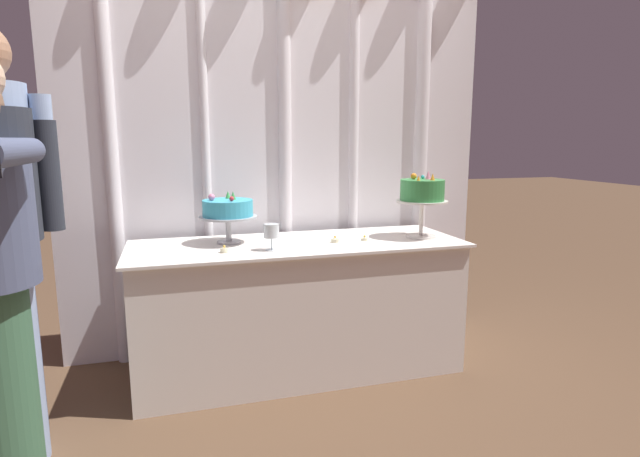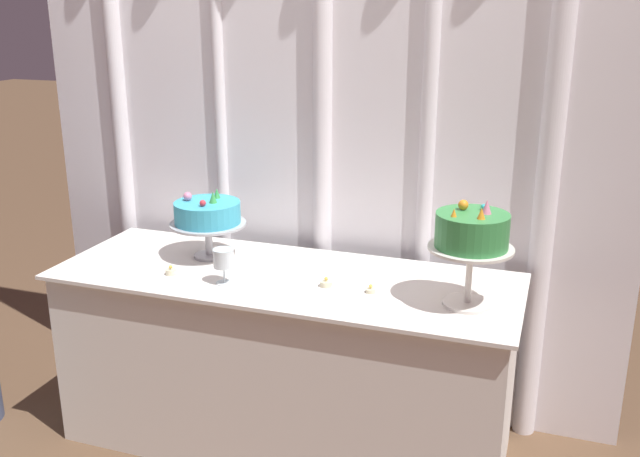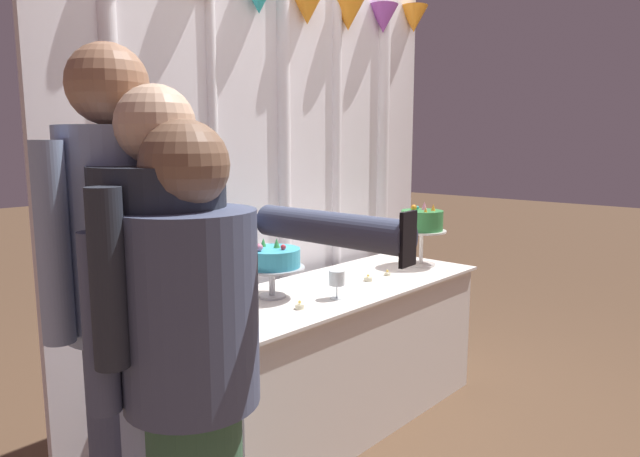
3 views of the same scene
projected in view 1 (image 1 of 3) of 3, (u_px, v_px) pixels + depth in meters
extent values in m
plane|color=brown|center=(304.00, 376.00, 2.80)|extent=(24.00, 24.00, 0.00)
cube|color=white|center=(281.00, 140.00, 3.07)|extent=(2.61, 0.04, 2.59)
cylinder|color=white|center=(110.00, 140.00, 2.78)|extent=(0.08, 0.08, 2.59)
cylinder|color=white|center=(205.00, 140.00, 2.92)|extent=(0.05, 0.05, 2.59)
cylinder|color=white|center=(285.00, 140.00, 3.05)|extent=(0.08, 0.08, 2.59)
cylinder|color=white|center=(353.00, 140.00, 3.17)|extent=(0.06, 0.06, 2.59)
cylinder|color=white|center=(421.00, 140.00, 3.30)|extent=(0.09, 0.09, 2.59)
cube|color=white|center=(299.00, 308.00, 2.83)|extent=(1.76, 0.61, 0.73)
cube|color=white|center=(298.00, 244.00, 2.76)|extent=(1.81, 0.66, 0.01)
cylinder|color=#B2B2B7|center=(229.00, 242.00, 2.74)|extent=(0.13, 0.13, 0.01)
cylinder|color=#B2B2B7|center=(228.00, 229.00, 2.73)|extent=(0.03, 0.03, 0.13)
cylinder|color=#B2B2B7|center=(228.00, 217.00, 2.72)|extent=(0.31, 0.31, 0.01)
cylinder|color=#3DB2D1|center=(228.00, 208.00, 2.71)|extent=(0.27, 0.27, 0.09)
cone|color=green|center=(233.00, 195.00, 2.70)|extent=(0.03, 0.03, 0.05)
cone|color=green|center=(228.00, 195.00, 2.77)|extent=(0.03, 0.03, 0.04)
sphere|color=pink|center=(212.00, 197.00, 2.67)|extent=(0.04, 0.04, 0.04)
sphere|color=#DB333D|center=(232.00, 199.00, 2.64)|extent=(0.03, 0.03, 0.03)
cylinder|color=silver|center=(421.00, 236.00, 2.90)|extent=(0.17, 0.17, 0.01)
cylinder|color=silver|center=(421.00, 219.00, 2.88)|extent=(0.02, 0.02, 0.19)
cylinder|color=silver|center=(422.00, 201.00, 2.87)|extent=(0.29, 0.29, 0.01)
cylinder|color=#388E47|center=(422.00, 190.00, 2.86)|extent=(0.25, 0.25, 0.12)
cone|color=pink|center=(428.00, 175.00, 2.86)|extent=(0.03, 0.03, 0.05)
sphere|color=#2DB2B7|center=(423.00, 177.00, 2.90)|extent=(0.02, 0.02, 0.02)
sphere|color=orange|center=(414.00, 176.00, 2.86)|extent=(0.04, 0.04, 0.04)
cone|color=orange|center=(418.00, 178.00, 2.77)|extent=(0.02, 0.02, 0.03)
cone|color=orange|center=(433.00, 177.00, 2.80)|extent=(0.03, 0.03, 0.04)
cylinder|color=silver|center=(272.00, 250.00, 2.56)|extent=(0.06, 0.06, 0.00)
cylinder|color=silver|center=(272.00, 244.00, 2.56)|extent=(0.01, 0.01, 0.06)
cylinder|color=silver|center=(271.00, 231.00, 2.55)|extent=(0.08, 0.08, 0.07)
cylinder|color=beige|center=(224.00, 250.00, 2.51)|extent=(0.04, 0.04, 0.02)
sphere|color=#F9CC4C|center=(224.00, 246.00, 2.51)|extent=(0.01, 0.01, 0.01)
cylinder|color=beige|center=(335.00, 241.00, 2.76)|extent=(0.05, 0.05, 0.02)
sphere|color=#F9CC4C|center=(335.00, 237.00, 2.75)|extent=(0.01, 0.01, 0.01)
cylinder|color=beige|center=(365.00, 239.00, 2.80)|extent=(0.04, 0.04, 0.02)
sphere|color=#F9CC4C|center=(365.00, 236.00, 2.80)|extent=(0.01, 0.01, 0.01)
cylinder|color=#4C5675|center=(10.00, 340.00, 2.15)|extent=(0.26, 0.26, 0.91)
cylinder|color=#93ADD6|center=(46.00, 160.00, 2.10)|extent=(0.08, 0.08, 0.54)
cylinder|color=#4C5675|center=(12.00, 152.00, 1.50)|extent=(0.08, 0.46, 0.08)
cylinder|color=#93ADD6|center=(3.00, 356.00, 1.98)|extent=(0.35, 0.35, 0.92)
cylinder|color=#282D38|center=(49.00, 176.00, 2.00)|extent=(0.08, 0.08, 0.44)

